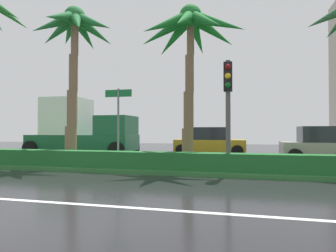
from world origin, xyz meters
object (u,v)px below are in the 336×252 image
(traffic_signal_median_right, at_px, (228,95))
(street_name_sign, at_px, (118,116))
(box_truck_lead, at_px, (81,130))
(car_in_traffic_leading, at_px, (209,142))
(palm_tree_centre_left, at_px, (74,38))
(car_in_traffic_second, at_px, (328,145))
(palm_tree_centre, at_px, (190,36))

(traffic_signal_median_right, xyz_separation_m, street_name_sign, (-4.22, 0.66, -0.63))
(box_truck_lead, xyz_separation_m, car_in_traffic_leading, (7.38, 2.49, -0.72))
(car_in_traffic_leading, bearing_deg, palm_tree_centre_left, -125.90)
(palm_tree_centre_left, height_order, car_in_traffic_leading, palm_tree_centre_left)
(car_in_traffic_leading, xyz_separation_m, car_in_traffic_second, (5.93, -2.78, 0.00))
(palm_tree_centre_left, height_order, car_in_traffic_second, palm_tree_centre_left)
(palm_tree_centre, xyz_separation_m, box_truck_lead, (-7.33, 4.36, -3.73))
(traffic_signal_median_right, relative_size, car_in_traffic_second, 0.86)
(street_name_sign, xyz_separation_m, box_truck_lead, (-4.62, 5.15, -0.53))
(traffic_signal_median_right, height_order, street_name_sign, traffic_signal_median_right)
(palm_tree_centre_left, xyz_separation_m, car_in_traffic_second, (11.02, 4.25, -4.70))
(car_in_traffic_leading, height_order, car_in_traffic_second, same)
(palm_tree_centre_left, xyz_separation_m, palm_tree_centre, (5.04, 0.17, -0.25))
(palm_tree_centre_left, distance_m, car_in_traffic_leading, 9.87)
(traffic_signal_median_right, bearing_deg, car_in_traffic_second, 51.01)
(palm_tree_centre_left, xyz_separation_m, box_truck_lead, (-2.29, 4.53, -3.98))
(traffic_signal_median_right, height_order, car_in_traffic_leading, traffic_signal_median_right)
(palm_tree_centre_left, height_order, street_name_sign, palm_tree_centre_left)
(street_name_sign, distance_m, box_truck_lead, 6.94)
(palm_tree_centre, relative_size, car_in_traffic_leading, 1.48)
(palm_tree_centre, distance_m, car_in_traffic_leading, 8.17)
(street_name_sign, xyz_separation_m, car_in_traffic_second, (8.69, 4.86, -1.25))
(street_name_sign, relative_size, car_in_traffic_leading, 0.70)
(box_truck_lead, distance_m, car_in_traffic_leading, 7.82)
(box_truck_lead, bearing_deg, street_name_sign, -48.08)
(palm_tree_centre, relative_size, street_name_sign, 2.12)
(palm_tree_centre, relative_size, car_in_traffic_second, 1.48)
(traffic_signal_median_right, distance_m, car_in_traffic_second, 7.35)
(car_in_traffic_leading, bearing_deg, car_in_traffic_second, -25.10)
(box_truck_lead, bearing_deg, palm_tree_centre_left, -63.21)
(palm_tree_centre, relative_size, traffic_signal_median_right, 1.71)
(traffic_signal_median_right, distance_m, street_name_sign, 4.31)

